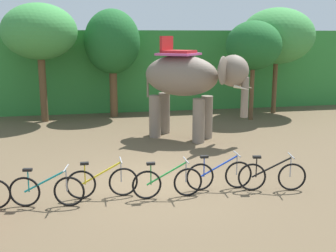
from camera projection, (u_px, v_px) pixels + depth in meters
name	position (u px, v px, depth m)	size (l,w,h in m)	color
ground_plane	(156.00, 183.00, 11.10)	(80.00, 80.00, 0.00)	brown
foliage_hedge	(115.00, 68.00, 23.56)	(36.00, 6.00, 4.04)	#338438
tree_center	(40.00, 32.00, 18.15)	(3.24, 3.24, 5.17)	brown
tree_far_left	(112.00, 42.00, 19.38)	(2.56, 2.56, 4.99)	brown
tree_left	(254.00, 46.00, 18.70)	(2.48, 2.48, 4.44)	brown
tree_far_right	(277.00, 36.00, 20.27)	(3.54, 3.54, 5.10)	brown
elephant	(189.00, 80.00, 15.40)	(3.87, 3.47, 3.78)	gray
bike_teal	(47.00, 190.00, 9.49)	(1.69, 0.52, 0.92)	black
bike_yellow	(102.00, 182.00, 10.02)	(1.71, 0.52, 0.92)	black
bike_green	(167.00, 182.00, 10.01)	(1.71, 0.52, 0.92)	black
bike_blue	(219.00, 175.00, 10.55)	(1.71, 0.52, 0.92)	black
bike_black	(272.00, 176.00, 10.47)	(1.69, 0.53, 0.92)	black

